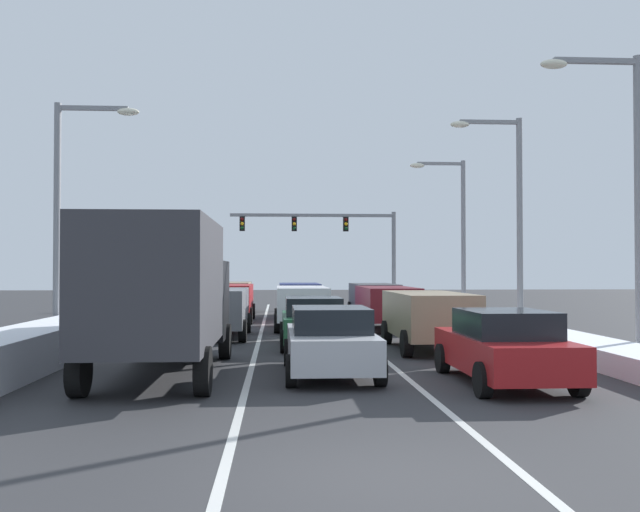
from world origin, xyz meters
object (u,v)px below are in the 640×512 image
suv_tan_right_lane_second (428,315)px  suv_charcoal_right_lane_fourth (374,297)px  sedan_red_right_lane_nearest (504,346)px  street_lamp_right_near (624,177)px  sedan_green_center_lane_second (313,322)px  suv_maroon_right_lane_third (387,304)px  street_lamp_left_mid (69,198)px  suv_navy_center_lane_fourth (299,297)px  suv_gray_left_lane_second (217,308)px  suv_red_left_lane_third (230,299)px  sedan_silver_center_lane_nearest (330,341)px  box_truck_left_lane_nearest (163,290)px  suv_white_center_lane_third (302,303)px  suv_tan_left_lane_fourth (232,294)px  street_lamp_right_far (455,223)px  traffic_light_gantry (336,234)px  street_lamp_right_mid (510,204)px

suv_tan_right_lane_second → suv_charcoal_right_lane_fourth: size_ratio=1.00×
sedan_red_right_lane_nearest → street_lamp_right_near: size_ratio=0.58×
sedan_green_center_lane_second → suv_maroon_right_lane_third: bearing=61.9°
street_lamp_left_mid → suv_navy_center_lane_fourth: bearing=57.8°
suv_gray_left_lane_second → suv_red_left_lane_third: bearing=90.6°
sedan_silver_center_lane_nearest → suv_red_left_lane_third: (-3.32, 16.27, 0.25)m
box_truck_left_lane_nearest → suv_white_center_lane_third: bearing=74.0°
suv_tan_left_lane_fourth → street_lamp_right_far: 13.01m
suv_white_center_lane_third → box_truck_left_lane_nearest: bearing=-106.0°
sedan_red_right_lane_nearest → suv_white_center_lane_third: bearing=105.3°
suv_red_left_lane_third → suv_maroon_right_lane_third: bearing=-35.6°
sedan_silver_center_lane_nearest → suv_red_left_lane_third: bearing=101.5°
sedan_green_center_lane_second → street_lamp_left_mid: 8.67m
traffic_light_gantry → suv_maroon_right_lane_third: bearing=-88.7°
suv_navy_center_lane_fourth → suv_tan_left_lane_fourth: bearing=132.1°
suv_white_center_lane_third → suv_red_left_lane_third: 5.24m
sedan_red_right_lane_nearest → suv_red_left_lane_third: (-6.78, 17.62, 0.25)m
suv_maroon_right_lane_third → suv_charcoal_right_lane_fourth: 6.44m
suv_tan_right_lane_second → suv_white_center_lane_third: same height
suv_white_center_lane_third → street_lamp_right_near: (7.88, -10.22, 3.69)m
suv_white_center_lane_third → street_lamp_left_mid: 9.74m
traffic_light_gantry → suv_red_left_lane_third: bearing=-113.4°
box_truck_left_lane_nearest → street_lamp_right_far: (10.88, 16.90, 2.65)m
suv_navy_center_lane_fourth → street_lamp_right_mid: bearing=-53.1°
box_truck_left_lane_nearest → street_lamp_right_near: size_ratio=0.92×
sedan_green_center_lane_second → suv_gray_left_lane_second: bearing=134.4°
sedan_silver_center_lane_nearest → suv_tan_left_lane_fourth: 23.44m
sedan_silver_center_lane_nearest → box_truck_left_lane_nearest: (-3.66, 0.05, 1.14)m
suv_navy_center_lane_fourth → traffic_light_gantry: bearing=75.7°
suv_charcoal_right_lane_fourth → traffic_light_gantry: (-0.80, 12.08, 3.72)m
sedan_red_right_lane_nearest → suv_tan_left_lane_fourth: size_ratio=0.92×
suv_maroon_right_lane_third → suv_navy_center_lane_fourth: 8.19m
suv_tan_left_lane_fourth → street_lamp_right_near: (11.33, -21.32, 3.69)m
sedan_green_center_lane_second → street_lamp_right_mid: (7.35, 3.71, 3.97)m
suv_tan_right_lane_second → suv_tan_left_lane_fourth: size_ratio=1.00×
box_truck_left_lane_nearest → traffic_light_gantry: size_ratio=0.66×
suv_navy_center_lane_fourth → box_truck_left_lane_nearest: 19.50m
suv_maroon_right_lane_third → suv_red_left_lane_third: bearing=144.4°
box_truck_left_lane_nearest → street_lamp_right_far: bearing=57.2°
suv_tan_right_lane_second → street_lamp_left_mid: size_ratio=0.64×
suv_tan_right_lane_second → street_lamp_right_mid: street_lamp_right_mid is taller
suv_maroon_right_lane_third → suv_white_center_lane_third: size_ratio=1.00×
sedan_red_right_lane_nearest → suv_navy_center_lane_fourth: suv_navy_center_lane_fourth is taller
sedan_green_center_lane_second → street_lamp_right_mid: bearing=26.8°
suv_tan_right_lane_second → street_lamp_right_far: (4.00, 12.24, 3.53)m
suv_white_center_lane_third → street_lamp_left_mid: street_lamp_left_mid is taller
sedan_silver_center_lane_nearest → suv_white_center_lane_third: (-0.21, 12.05, 0.25)m
suv_navy_center_lane_fourth → street_lamp_right_far: bearing=-17.1°
sedan_green_center_lane_second → street_lamp_right_far: size_ratio=0.60×
street_lamp_right_near → street_lamp_right_mid: bearing=93.1°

